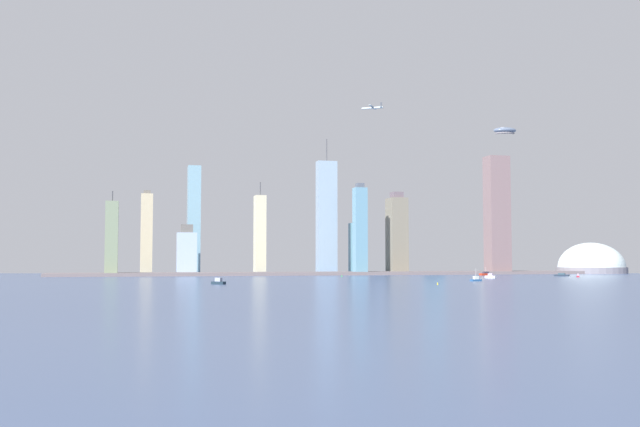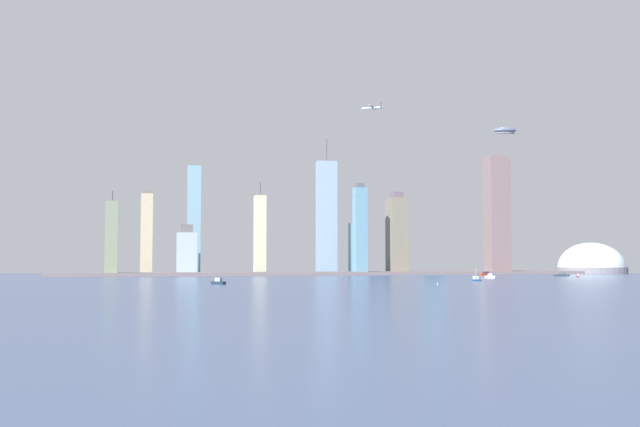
# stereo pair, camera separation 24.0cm
# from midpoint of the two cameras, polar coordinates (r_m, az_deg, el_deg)

# --- Properties ---
(ground_plane) EXTENTS (6000.00, 6000.00, 0.00)m
(ground_plane) POSITION_cam_midpoint_polar(r_m,az_deg,el_deg) (526.57, 14.10, -5.58)
(ground_plane) COLOR #41547C
(waterfront_pier) EXTENTS (692.04, 52.10, 3.72)m
(waterfront_pier) POSITION_cam_midpoint_polar(r_m,az_deg,el_deg) (905.52, 1.72, -4.67)
(waterfront_pier) COLOR slate
(waterfront_pier) RESTS_ON ground
(observation_tower) EXTENTS (39.84, 39.84, 280.02)m
(observation_tower) POSITION_cam_midpoint_polar(r_m,az_deg,el_deg) (1040.99, 14.06, 2.84)
(observation_tower) COLOR slate
(observation_tower) RESTS_ON ground
(stadium_dome) EXTENTS (94.63, 94.63, 66.77)m
(stadium_dome) POSITION_cam_midpoint_polar(r_m,az_deg,el_deg) (1066.59, 20.31, -3.96)
(stadium_dome) COLOR slate
(stadium_dome) RESTS_ON ground
(skyscraper_0) EXTENTS (22.06, 27.98, 106.75)m
(skyscraper_0) POSITION_cam_midpoint_polar(r_m,az_deg,el_deg) (960.12, 6.01, -1.66)
(skyscraper_0) COLOR slate
(skyscraper_0) RESTS_ON ground
(skyscraper_1) EXTENTS (25.82, 14.81, 177.74)m
(skyscraper_1) POSITION_cam_midpoint_polar(r_m,az_deg,el_deg) (960.75, 0.52, -0.30)
(skyscraper_1) COLOR #8BA6BE
(skyscraper_1) RESTS_ON ground
(skyscraper_2) EXTENTS (15.45, 15.01, 113.70)m
(skyscraper_2) POSITION_cam_midpoint_polar(r_m,az_deg,el_deg) (910.58, 3.14, -1.31)
(skyscraper_2) COLOR #5D8FA9
(skyscraper_2) RESTS_ON ground
(skyscraper_3) EXTENTS (25.10, 28.00, 146.29)m
(skyscraper_3) POSITION_cam_midpoint_polar(r_m,az_deg,el_deg) (1042.00, 4.76, -0.73)
(skyscraper_3) COLOR slate
(skyscraper_3) RESTS_ON ground
(skyscraper_4) EXTENTS (25.67, 17.35, 112.08)m
(skyscraper_4) POSITION_cam_midpoint_polar(r_m,az_deg,el_deg) (1057.70, 8.86, -1.53)
(skyscraper_4) COLOR #77B1C5
(skyscraper_4) RESTS_ON ground
(skyscraper_5) EXTENTS (27.98, 22.92, 153.00)m
(skyscraper_5) POSITION_cam_midpoint_polar(r_m,az_deg,el_deg) (977.89, 13.61, -0.11)
(skyscraper_5) COLOR slate
(skyscraper_5) RESTS_ON ground
(skyscraper_6) EXTENTS (13.09, 21.29, 67.64)m
(skyscraper_6) POSITION_cam_midpoint_polar(r_m,az_deg,el_deg) (983.67, 2.77, -2.72)
(skyscraper_6) COLOR #5893A4
(skyscraper_6) RESTS_ON ground
(skyscraper_7) EXTENTS (14.38, 13.51, 97.04)m
(skyscraper_7) POSITION_cam_midpoint_polar(r_m,az_deg,el_deg) (867.06, -15.89, -1.88)
(skyscraper_7) COLOR gray
(skyscraper_7) RESTS_ON ground
(skyscraper_8) EXTENTS (25.19, 12.81, 182.43)m
(skyscraper_8) POSITION_cam_midpoint_polar(r_m,az_deg,el_deg) (1107.65, 13.05, 0.14)
(skyscraper_8) COLOR beige
(skyscraper_8) RESTS_ON ground
(skyscraper_9) EXTENTS (13.45, 19.33, 117.40)m
(skyscraper_9) POSITION_cam_midpoint_polar(r_m,az_deg,el_deg) (935.22, -4.69, -1.66)
(skyscraper_9) COLOR beige
(skyscraper_9) RESTS_ON ground
(skyscraper_10) EXTENTS (16.18, 19.51, 138.15)m
(skyscraper_10) POSITION_cam_midpoint_polar(r_m,az_deg,el_deg) (947.20, -9.78, -0.50)
(skyscraper_10) COLOR #77A4B8
(skyscraper_10) RESTS_ON ground
(skyscraper_11) EXTENTS (14.26, 25.30, 104.78)m
(skyscraper_11) POSITION_cam_midpoint_polar(r_m,az_deg,el_deg) (937.54, -13.33, -1.54)
(skyscraper_11) COLOR #C1B28F
(skyscraper_11) RESTS_ON ground
(skyscraper_12) EXTENTS (23.97, 13.66, 61.41)m
(skyscraper_12) POSITION_cam_midpoint_polar(r_m,az_deg,el_deg) (904.55, -10.32, -2.98)
(skyscraper_12) COLOR #A2BAD5
(skyscraper_12) RESTS_ON ground
(boat_0) EXTENTS (10.51, 10.24, 4.80)m
(boat_0) POSITION_cam_midpoint_polar(r_m,az_deg,el_deg) (777.28, 13.11, -4.78)
(boat_0) COLOR white
(boat_0) RESTS_ON ground
(boat_1) EXTENTS (11.09, 6.32, 11.25)m
(boat_1) POSITION_cam_midpoint_polar(r_m,az_deg,el_deg) (666.76, 12.03, -5.02)
(boat_1) COLOR #27538B
(boat_1) RESTS_ON ground
(boat_2) EXTENTS (16.22, 15.92, 3.32)m
(boat_2) POSITION_cam_midpoint_polar(r_m,az_deg,el_deg) (882.78, 18.28, -4.56)
(boat_2) COLOR #192434
(boat_2) RESTS_ON ground
(boat_3) EXTENTS (11.17, 11.10, 5.09)m
(boat_3) POSITION_cam_midpoint_polar(r_m,az_deg,el_deg) (575.15, -7.89, -5.29)
(boat_3) COLOR #192835
(boat_3) RESTS_ON ground
(boat_5) EXTENTS (6.17, 8.67, 3.88)m
(boat_5) POSITION_cam_midpoint_polar(r_m,az_deg,el_deg) (841.97, 19.42, -4.59)
(boat_5) COLOR red
(boat_5) RESTS_ON ground
(boat_6) EXTENTS (17.13, 9.06, 9.79)m
(boat_6) POSITION_cam_midpoint_polar(r_m,az_deg,el_deg) (902.14, 12.77, -4.60)
(boat_6) COLOR red
(boat_6) RESTS_ON ground
(channel_buoy_0) EXTENTS (1.13, 1.13, 2.04)m
(channel_buoy_0) POSITION_cam_midpoint_polar(r_m,az_deg,el_deg) (568.70, 9.13, -5.38)
(channel_buoy_0) COLOR yellow
(channel_buoy_0) RESTS_ON ground
(channel_buoy_1) EXTENTS (1.07, 1.07, 2.20)m
(channel_buoy_1) POSITION_cam_midpoint_polar(r_m,az_deg,el_deg) (812.72, 1.71, -4.85)
(channel_buoy_1) COLOR green
(channel_buoy_1) RESTS_ON ground
(airplane) EXTENTS (24.38, 24.86, 7.38)m
(airplane) POSITION_cam_midpoint_polar(r_m,az_deg,el_deg) (899.83, 4.11, 8.21)
(airplane) COLOR #ABBABF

